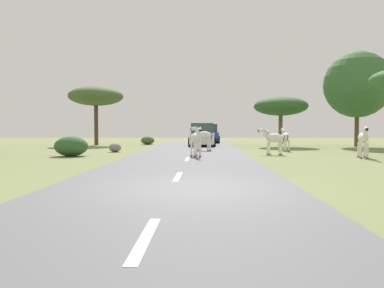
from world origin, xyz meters
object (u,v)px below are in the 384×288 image
(rock_0, at_px, (68,147))
(tree_0, at_px, (281,106))
(zebra_3, at_px, (273,138))
(car_1, at_px, (202,135))
(zebra_0, at_px, (196,138))
(tree_2, at_px, (358,85))
(bush_1, at_px, (148,140))
(car_0, at_px, (208,134))
(bush_0, at_px, (71,146))
(rock_1, at_px, (115,148))
(tree_6, at_px, (96,96))
(zebra_4, at_px, (363,138))
(zebra_2, at_px, (203,136))
(zebra_1, at_px, (285,137))

(rock_0, bearing_deg, tree_0, 18.50)
(zebra_3, distance_m, car_1, 9.54)
(zebra_0, height_order, tree_2, tree_2)
(car_1, xyz_separation_m, bush_1, (-4.71, 3.11, -0.50))
(car_0, height_order, bush_0, car_0)
(bush_0, bearing_deg, rock_1, 66.62)
(zebra_3, relative_size, tree_0, 0.36)
(car_0, relative_size, bush_0, 2.60)
(tree_0, height_order, rock_0, tree_0)
(zebra_3, distance_m, rock_0, 13.12)
(tree_6, bearing_deg, zebra_0, -56.30)
(zebra_4, xyz_separation_m, tree_0, (-1.72, 10.90, 2.12))
(tree_2, bearing_deg, car_1, -179.79)
(rock_0, bearing_deg, zebra_3, -16.97)
(zebra_0, relative_size, tree_6, 0.32)
(zebra_2, relative_size, bush_1, 1.31)
(zebra_1, xyz_separation_m, bush_0, (-11.76, -4.70, -0.38))
(car_1, bearing_deg, rock_0, -149.49)
(tree_6, height_order, rock_0, tree_6)
(zebra_3, height_order, car_0, car_0)
(zebra_0, distance_m, tree_0, 12.70)
(zebra_1, height_order, rock_0, zebra_1)
(tree_0, distance_m, bush_1, 11.46)
(zebra_0, xyz_separation_m, zebra_3, (4.08, 2.12, -0.05))
(car_0, xyz_separation_m, tree_0, (5.48, -6.36, 2.21))
(tree_6, distance_m, bush_1, 5.63)
(bush_1, xyz_separation_m, rock_1, (-0.46, -9.97, -0.08))
(zebra_2, distance_m, tree_0, 8.65)
(car_0, relative_size, rock_0, 7.91)
(zebra_2, height_order, bush_0, zebra_2)
(rock_0, bearing_deg, zebra_2, -6.68)
(tree_0, relative_size, tree_2, 0.57)
(zebra_0, bearing_deg, zebra_4, 164.08)
(tree_0, bearing_deg, zebra_0, -119.90)
(rock_0, bearing_deg, bush_1, 63.51)
(zebra_4, distance_m, rock_1, 13.50)
(bush_1, bearing_deg, tree_0, -16.24)
(tree_2, height_order, bush_0, tree_2)
(tree_2, height_order, bush_1, tree_2)
(zebra_3, bearing_deg, tree_6, 81.35)
(car_0, relative_size, tree_0, 1.07)
(zebra_4, xyz_separation_m, rock_1, (-12.87, 4.04, -0.68))
(zebra_0, distance_m, rock_0, 10.36)
(tree_0, height_order, rock_1, tree_0)
(zebra_2, bearing_deg, zebra_1, -55.10)
(zebra_2, distance_m, zebra_3, 4.69)
(car_1, relative_size, bush_0, 2.60)
(zebra_1, xyz_separation_m, tree_0, (0.83, 5.49, 2.18))
(zebra_0, relative_size, bush_1, 1.32)
(zebra_1, xyz_separation_m, rock_1, (-10.32, -1.36, -0.62))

